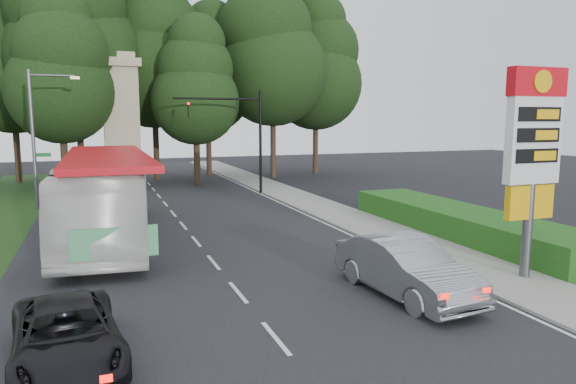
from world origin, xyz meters
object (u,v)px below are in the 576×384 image
object	(u,v)px
traffic_signal_mast	(242,127)
streetlight_signs	(37,133)
gas_station_pylon	(533,145)
transit_bus	(109,197)
suv_charcoal	(67,335)
monument	(121,121)
sedan_silver	(406,268)

from	to	relation	value
traffic_signal_mast	streetlight_signs	bearing A→B (deg)	-171.08
gas_station_pylon	streetlight_signs	world-z (taller)	streetlight_signs
gas_station_pylon	transit_bus	xyz separation A→B (m)	(-12.63, 10.84, -2.56)
traffic_signal_mast	suv_charcoal	distance (m)	25.63
gas_station_pylon	monument	bearing A→B (deg)	111.80
gas_station_pylon	transit_bus	size ratio (longest dim) A/B	0.51
sedan_silver	gas_station_pylon	bearing A→B (deg)	-5.18
streetlight_signs	monument	world-z (taller)	monument
traffic_signal_mast	suv_charcoal	bearing A→B (deg)	-114.02
traffic_signal_mast	monument	xyz separation A→B (m)	(-7.68, 6.00, 0.43)
suv_charcoal	traffic_signal_mast	bearing A→B (deg)	60.39
transit_bus	sedan_silver	world-z (taller)	transit_bus
traffic_signal_mast	gas_station_pylon	bearing A→B (deg)	-80.91
traffic_signal_mast	monument	bearing A→B (deg)	142.00
traffic_signal_mast	monument	world-z (taller)	monument
suv_charcoal	streetlight_signs	bearing A→B (deg)	90.79
transit_bus	gas_station_pylon	bearing A→B (deg)	-35.76
sedan_silver	transit_bus	bearing A→B (deg)	122.28
transit_bus	sedan_silver	distance (m)	13.51
transit_bus	suv_charcoal	bearing A→B (deg)	-90.82
suv_charcoal	monument	bearing A→B (deg)	79.26
gas_station_pylon	suv_charcoal	xyz separation A→B (m)	(-13.82, -1.12, -3.79)
traffic_signal_mast	transit_bus	xyz separation A→B (m)	(-9.12, -11.17, -2.79)
traffic_signal_mast	sedan_silver	world-z (taller)	traffic_signal_mast
traffic_signal_mast	transit_bus	bearing A→B (deg)	-129.22
suv_charcoal	gas_station_pylon	bearing A→B (deg)	-0.96
streetlight_signs	suv_charcoal	size ratio (longest dim) A/B	1.69
streetlight_signs	suv_charcoal	distance (m)	21.60
transit_bus	sedan_silver	size ratio (longest dim) A/B	2.58
traffic_signal_mast	transit_bus	size ratio (longest dim) A/B	0.53
gas_station_pylon	sedan_silver	xyz separation A→B (m)	(-4.56, 0.05, -3.58)
streetlight_signs	transit_bus	distance (m)	10.17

